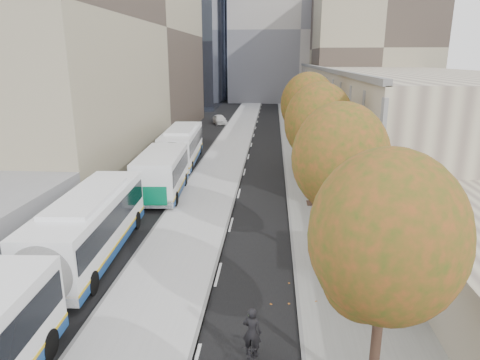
# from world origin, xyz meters

# --- Properties ---
(bus_platform) EXTENTS (4.25, 150.00, 0.15)m
(bus_platform) POSITION_xyz_m (-3.88, 35.00, 0.07)
(bus_platform) COLOR #BABABA
(bus_platform) RESTS_ON ground
(sidewalk) EXTENTS (4.75, 150.00, 0.08)m
(sidewalk) POSITION_xyz_m (4.12, 35.00, 0.04)
(sidewalk) COLOR gray
(sidewalk) RESTS_ON ground
(building_tan) EXTENTS (18.00, 92.00, 8.00)m
(building_tan) POSITION_xyz_m (15.50, 64.00, 4.00)
(building_tan) COLOR gray
(building_tan) RESTS_ON ground
(building_midrise) EXTENTS (24.00, 46.00, 25.00)m
(building_midrise) POSITION_xyz_m (-22.50, 41.00, 12.50)
(building_midrise) COLOR gray
(building_midrise) RESTS_ON ground
(building_far_block) EXTENTS (30.00, 18.00, 30.00)m
(building_far_block) POSITION_xyz_m (6.00, 96.00, 15.00)
(building_far_block) COLOR #9F9991
(building_far_block) RESTS_ON ground
(bus_shelter) EXTENTS (1.90, 4.40, 2.53)m
(bus_shelter) POSITION_xyz_m (5.69, 10.96, 2.19)
(bus_shelter) COLOR #383A3F
(bus_shelter) RESTS_ON sidewalk
(tree_b) EXTENTS (4.00, 4.00, 6.97)m
(tree_b) POSITION_xyz_m (3.60, 5.00, 5.04)
(tree_b) COLOR #322319
(tree_b) RESTS_ON sidewalk
(tree_c) EXTENTS (4.20, 4.20, 7.28)m
(tree_c) POSITION_xyz_m (3.60, 13.00, 5.25)
(tree_c) COLOR #322319
(tree_c) RESTS_ON sidewalk
(tree_d) EXTENTS (4.40, 4.40, 7.60)m
(tree_d) POSITION_xyz_m (3.60, 22.00, 5.47)
(tree_d) COLOR #322319
(tree_d) RESTS_ON sidewalk
(tree_e) EXTENTS (4.60, 4.60, 7.92)m
(tree_e) POSITION_xyz_m (3.60, 31.00, 5.69)
(tree_e) COLOR #322319
(tree_e) RESTS_ON sidewalk
(bus_near) EXTENTS (3.58, 18.24, 3.02)m
(bus_near) POSITION_xyz_m (-7.78, 9.27, 1.65)
(bus_near) COLOR white
(bus_near) RESTS_ON ground
(bus_far) EXTENTS (3.91, 18.84, 3.12)m
(bus_far) POSITION_xyz_m (-7.33, 28.69, 1.70)
(bus_far) COLOR white
(bus_far) RESTS_ON ground
(cyclist) EXTENTS (0.76, 1.69, 2.08)m
(cyclist) POSITION_xyz_m (0.16, 6.15, 0.77)
(cyclist) COLOR black
(cyclist) RESTS_ON ground
(distant_car) EXTENTS (2.86, 4.44, 1.41)m
(distant_car) POSITION_xyz_m (-7.08, 57.16, 0.70)
(distant_car) COLOR white
(distant_car) RESTS_ON ground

